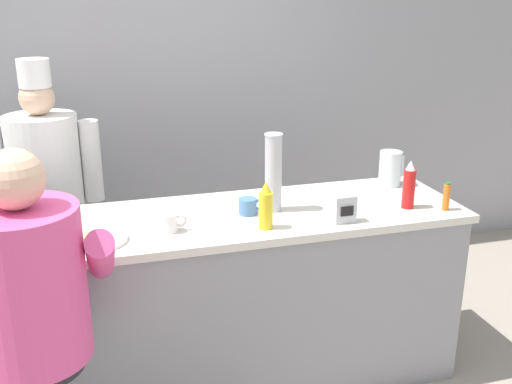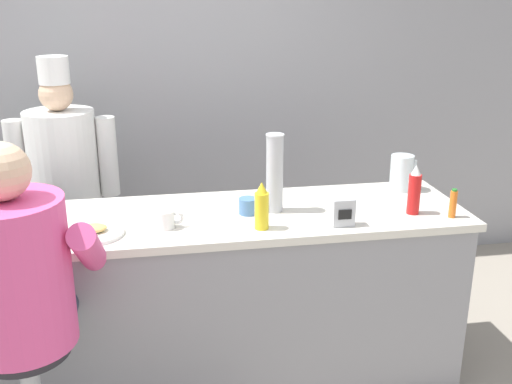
{
  "view_description": "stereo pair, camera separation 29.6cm",
  "coord_description": "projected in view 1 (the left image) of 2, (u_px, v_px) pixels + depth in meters",
  "views": [
    {
      "loc": [
        -0.33,
        -2.37,
        2.04
      ],
      "look_at": [
        0.44,
        0.32,
        1.08
      ],
      "focal_mm": 42.0,
      "sensor_mm": 36.0,
      "label": 1
    },
    {
      "loc": [
        -0.04,
        -2.44,
        2.04
      ],
      "look_at": [
        0.44,
        0.32,
        1.08
      ],
      "focal_mm": 42.0,
      "sensor_mm": 36.0,
      "label": 2
    }
  ],
  "objects": [
    {
      "name": "hot_sauce_bottle_orange",
      "position": [
        446.0,
        197.0,
        3.04
      ],
      "size": [
        0.04,
        0.04,
        0.15
      ],
      "color": "orange",
      "rests_on": "diner_counter"
    },
    {
      "name": "coffee_mug_white",
      "position": [
        170.0,
        223.0,
        2.78
      ],
      "size": [
        0.13,
        0.08,
        0.09
      ],
      "color": "white",
      "rests_on": "diner_counter"
    },
    {
      "name": "diner_counter",
      "position": [
        171.0,
        308.0,
        3.07
      ],
      "size": [
        3.04,
        0.71,
        0.96
      ],
      "color": "gray",
      "rests_on": "ground_plane"
    },
    {
      "name": "coffee_mug_blue",
      "position": [
        249.0,
        206.0,
        3.0
      ],
      "size": [
        0.14,
        0.09,
        0.08
      ],
      "color": "#4C7AB2",
      "rests_on": "diner_counter"
    },
    {
      "name": "wall_back",
      "position": [
        134.0,
        94.0,
        4.11
      ],
      "size": [
        10.0,
        0.06,
        2.7
      ],
      "color": "#99999E",
      "rests_on": "ground_plane"
    },
    {
      "name": "mustard_bottle_yellow",
      "position": [
        266.0,
        207.0,
        2.8
      ],
      "size": [
        0.07,
        0.07,
        0.23
      ],
      "color": "yellow",
      "rests_on": "diner_counter"
    },
    {
      "name": "cup_stack_steel",
      "position": [
        273.0,
        173.0,
        3.0
      ],
      "size": [
        0.09,
        0.09,
        0.4
      ],
      "color": "#B7BABF",
      "rests_on": "diner_counter"
    },
    {
      "name": "cook_in_whites_near",
      "position": [
        47.0,
        187.0,
        3.57
      ],
      "size": [
        0.65,
        0.42,
        1.67
      ],
      "color": "#232328",
      "rests_on": "ground_plane"
    },
    {
      "name": "diner_seated_pink",
      "position": [
        30.0,
        293.0,
        2.24
      ],
      "size": [
        0.64,
        0.63,
        1.52
      ],
      "color": "#B2B5BA",
      "rests_on": "ground_plane"
    },
    {
      "name": "napkin_dispenser_chrome",
      "position": [
        344.0,
        209.0,
        2.88
      ],
      "size": [
        0.11,
        0.06,
        0.13
      ],
      "color": "silver",
      "rests_on": "diner_counter"
    },
    {
      "name": "ketchup_bottle_red",
      "position": [
        409.0,
        186.0,
        3.06
      ],
      "size": [
        0.06,
        0.06,
        0.25
      ],
      "color": "red",
      "rests_on": "diner_counter"
    },
    {
      "name": "water_pitcher_clear",
      "position": [
        390.0,
        168.0,
        3.42
      ],
      "size": [
        0.15,
        0.13,
        0.2
      ],
      "color": "silver",
      "rests_on": "diner_counter"
    },
    {
      "name": "breakfast_plate",
      "position": [
        96.0,
        239.0,
        2.67
      ],
      "size": [
        0.28,
        0.28,
        0.05
      ],
      "color": "white",
      "rests_on": "diner_counter"
    }
  ]
}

